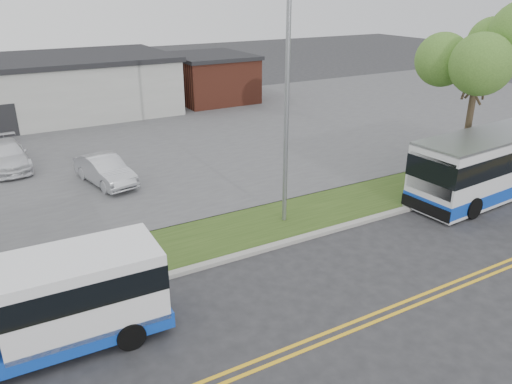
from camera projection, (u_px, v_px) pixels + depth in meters
ground at (254, 271)px, 17.03m from camera, size 140.00×140.00×0.00m
lane_line_north at (322, 334)px, 13.93m from camera, size 70.00×0.12×0.01m
lane_line_south at (329, 340)px, 13.69m from camera, size 70.00×0.12×0.01m
curb at (239, 256)px, 17.88m from camera, size 80.00×0.30×0.15m
verge at (218, 236)px, 19.34m from camera, size 80.00×3.30×0.10m
parking_lot at (118, 144)px, 30.66m from camera, size 80.00×25.00×0.10m
brick_wing at (210, 78)px, 41.98m from camera, size 6.30×7.30×3.90m
tree_east at (481, 51)px, 23.51m from camera, size 5.20×5.20×8.33m
streetlight_near at (288, 96)px, 18.61m from camera, size 0.35×1.53×9.50m
shuttle_bus at (56, 302)px, 13.03m from camera, size 6.82×2.45×2.58m
transit_bus at (504, 160)px, 23.24m from camera, size 10.97×3.23×3.00m
pedestrian at (104, 257)px, 16.13m from camera, size 0.70×0.59×1.62m
parked_car_a at (105, 170)px, 24.17m from camera, size 2.27×4.37×1.37m
parked_car_b at (6, 155)px, 26.26m from camera, size 2.15×4.87×1.39m
grocery_bag_left at (99, 280)px, 16.04m from camera, size 0.32×0.32×0.32m
grocery_bag_right at (114, 268)px, 16.71m from camera, size 0.32×0.32×0.32m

